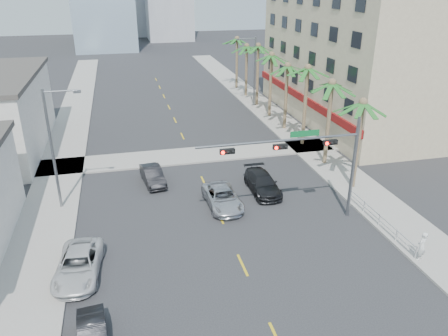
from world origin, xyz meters
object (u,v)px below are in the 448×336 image
(car_parked_mid, at_px, (93,336))
(car_lane_center, at_px, (223,198))
(car_lane_right, at_px, (262,183))
(car_lane_left, at_px, (153,175))
(traffic_signal_mast, at_px, (312,154))
(car_parked_far, at_px, (78,265))
(pedestrian, at_px, (422,246))

(car_parked_mid, bearing_deg, car_lane_center, 47.54)
(car_parked_mid, distance_m, car_lane_right, 18.55)
(car_lane_left, bearing_deg, traffic_signal_mast, -49.09)
(car_lane_center, height_order, car_lane_right, car_lane_right)
(traffic_signal_mast, distance_m, car_lane_left, 13.99)
(car_parked_mid, height_order, car_parked_far, car_parked_far)
(car_parked_far, relative_size, car_lane_right, 1.02)
(traffic_signal_mast, relative_size, car_lane_right, 2.19)
(car_lane_left, bearing_deg, car_lane_right, -30.89)
(car_lane_left, height_order, pedestrian, pedestrian)
(car_parked_mid, relative_size, car_lane_right, 0.73)
(traffic_signal_mast, bearing_deg, pedestrian, -52.23)
(car_parked_far, xyz_separation_m, car_lane_right, (13.63, 7.87, 0.02))
(car_lane_center, relative_size, car_lane_right, 0.99)
(traffic_signal_mast, xyz_separation_m, car_parked_far, (-15.18, -2.68, -4.34))
(car_lane_center, bearing_deg, car_parked_far, -149.89)
(car_parked_mid, relative_size, car_lane_center, 0.74)
(car_parked_mid, height_order, car_lane_left, car_lane_left)
(car_lane_center, distance_m, car_lane_right, 4.04)
(car_lane_center, xyz_separation_m, car_lane_right, (3.68, 1.66, 0.04))
(car_lane_right, distance_m, pedestrian, 12.90)
(traffic_signal_mast, bearing_deg, car_lane_left, 138.49)
(car_lane_left, distance_m, car_lane_right, 9.14)
(car_lane_left, distance_m, car_lane_center, 7.08)
(car_parked_far, bearing_deg, traffic_signal_mast, 15.77)
(car_lane_center, bearing_deg, car_parked_mid, -128.99)
(car_lane_right, bearing_deg, traffic_signal_mast, -72.90)
(car_parked_far, xyz_separation_m, pedestrian, (19.90, -3.40, 0.37))
(traffic_signal_mast, relative_size, pedestrian, 5.96)
(car_lane_right, bearing_deg, car_parked_mid, -132.68)
(car_parked_far, height_order, car_lane_left, car_parked_far)
(traffic_signal_mast, xyz_separation_m, car_lane_center, (-5.23, 3.53, -4.36))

